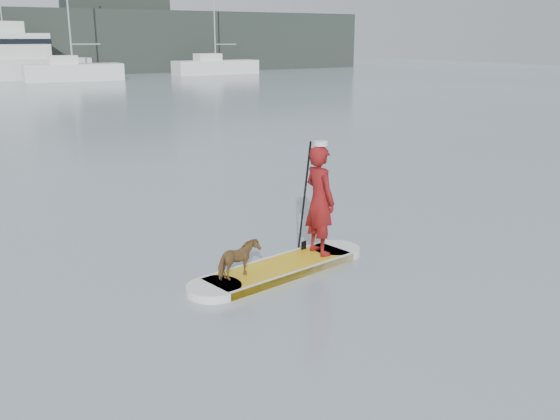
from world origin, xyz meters
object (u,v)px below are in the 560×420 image
sailboat_f (215,65)px  paddler (320,200)px  dog (239,260)px  sailboat_e (72,71)px  paddleboard (280,268)px  motor_yacht_a (20,58)px

sailboat_f → paddler: bearing=-113.3°
dog → sailboat_e: bearing=-24.1°
dog → sailboat_f: bearing=-38.6°
paddleboard → sailboat_e: sailboat_e is taller
paddleboard → motor_yacht_a: 50.01m
paddleboard → sailboat_f: bearing=55.5°
sailboat_f → paddleboard: bearing=-114.1°
paddleboard → sailboat_f: size_ratio=0.27×
paddler → sailboat_f: (20.98, 47.68, -0.18)m
paddler → paddleboard: bearing=99.1°
paddler → sailboat_f: 52.09m
paddleboard → sailboat_f: 52.57m
paddleboard → sailboat_f: sailboat_f is taller
sailboat_f → motor_yacht_a: 17.34m
paddler → motor_yacht_a: (3.78, 49.63, 0.75)m
dog → sailboat_f: 53.02m
paddler → dog: 1.75m
paddler → dog: (-1.62, -0.28, -0.61)m
dog → motor_yacht_a: bearing=-19.5°
paddler → motor_yacht_a: 49.78m
paddleboard → sailboat_e: (7.88, 45.59, 0.75)m
paddler → motor_yacht_a: motor_yacht_a is taller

